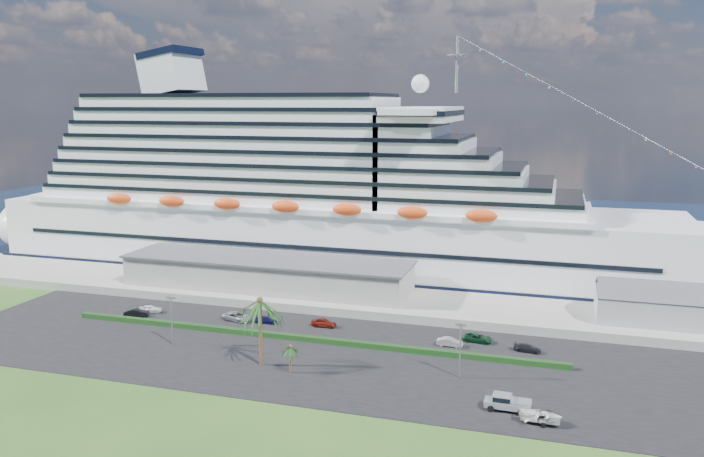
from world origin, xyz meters
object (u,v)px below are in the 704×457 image
(cruise_ship, at_px, (321,202))
(boat_trailer, at_px, (540,415))
(pickup_truck, at_px, (507,402))
(parked_car_3, at_px, (266,320))

(cruise_ship, height_order, boat_trailer, cruise_ship)
(cruise_ship, bearing_deg, pickup_truck, -52.99)
(cruise_ship, distance_m, parked_car_3, 44.31)
(boat_trailer, bearing_deg, pickup_truck, 148.09)
(pickup_truck, height_order, boat_trailer, pickup_truck)
(pickup_truck, relative_size, boat_trailer, 1.01)
(pickup_truck, bearing_deg, boat_trailer, -31.91)
(parked_car_3, relative_size, pickup_truck, 0.69)
(parked_car_3, distance_m, boat_trailer, 56.33)
(cruise_ship, xyz_separation_m, boat_trailer, (53.43, -67.81, -15.42))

